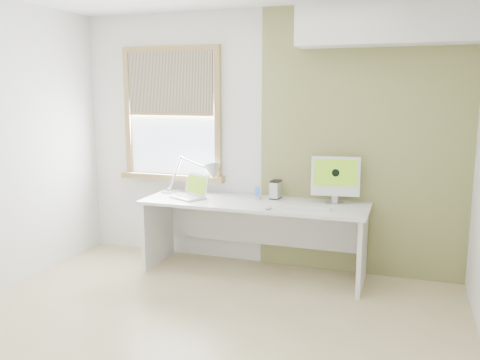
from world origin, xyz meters
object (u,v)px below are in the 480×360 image
at_px(laptop, 192,192).
at_px(imac, 335,177).
at_px(external_drive, 276,190).
at_px(desk_lamp, 204,175).
at_px(desk, 255,220).

height_order(laptop, imac, imac).
relative_size(external_drive, imac, 0.39).
bearing_deg(imac, laptop, -171.83).
bearing_deg(desk_lamp, desk, -13.29).
distance_m(desk, external_drive, 0.37).
height_order(desk_lamp, laptop, desk_lamp).
bearing_deg(laptop, desk, 6.10).
bearing_deg(desk_lamp, imac, -0.42).
bearing_deg(external_drive, desk_lamp, -178.88).
height_order(desk_lamp, imac, imac).
bearing_deg(laptop, imac, 8.17).
bearing_deg(desk, laptop, -173.90).
height_order(desk, imac, imac).
relative_size(desk_lamp, laptop, 1.71).
bearing_deg(imac, external_drive, 177.59).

